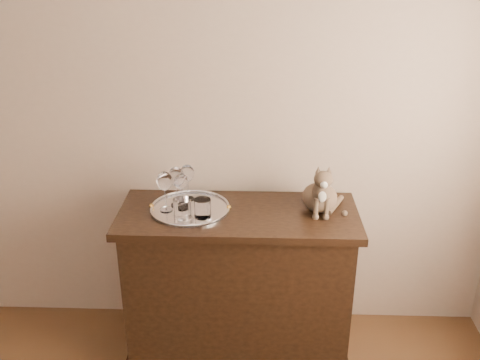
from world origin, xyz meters
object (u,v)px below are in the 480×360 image
object	(u,v)px
tray	(190,209)
tumbler_b	(182,208)
wine_glass_a	(177,186)
wine_glass_d	(182,190)
wine_glass_c	(165,191)
cat	(320,185)
sideboard	(238,283)
tumbler_a	(203,208)
wine_glass_b	(188,182)

from	to	relation	value
tray	tumbler_b	size ratio (longest dim) A/B	4.11
wine_glass_a	wine_glass_d	xyz separation A→B (m)	(0.03, -0.00, -0.02)
wine_glass_a	wine_glass_c	size ratio (longest dim) A/B	1.02
cat	tray	bearing A→B (deg)	-176.77
wine_glass_d	cat	distance (m)	0.69
wine_glass_c	tumbler_b	distance (m)	0.13
wine_glass_a	wine_glass_c	bearing A→B (deg)	-132.46
sideboard	tumbler_b	size ratio (longest dim) A/B	12.32
cat	tumbler_a	bearing A→B (deg)	-167.97
wine_glass_d	tumbler_b	world-z (taller)	wine_glass_d
tumbler_a	cat	distance (m)	0.59
wine_glass_c	tumbler_b	world-z (taller)	wine_glass_c
wine_glass_b	wine_glass_c	bearing A→B (deg)	-126.39
tray	wine_glass_c	size ratio (longest dim) A/B	1.94
sideboard	tumbler_a	distance (m)	0.51
wine_glass_b	tray	bearing A→B (deg)	-77.95
sideboard	wine_glass_d	world-z (taller)	wine_glass_d
sideboard	tumbler_a	bearing A→B (deg)	-157.89
tumbler_b	wine_glass_b	bearing A→B (deg)	89.56
sideboard	tumbler_a	world-z (taller)	tumbler_a
wine_glass_b	wine_glass_c	distance (m)	0.16
tray	cat	xyz separation A→B (m)	(0.65, 0.03, 0.13)
tray	wine_glass_a	size ratio (longest dim) A/B	1.90
wine_glass_c	tumbler_a	xyz separation A→B (m)	(0.19, -0.07, -0.06)
sideboard	cat	bearing A→B (deg)	6.41
wine_glass_b	tumbler_a	bearing A→B (deg)	-63.88
sideboard	wine_glass_b	world-z (taller)	wine_glass_b
tumbler_a	tumbler_b	xyz separation A→B (m)	(-0.10, -0.01, 0.00)
wine_glass_d	wine_glass_c	bearing A→B (deg)	-146.47
wine_glass_b	wine_glass_d	distance (m)	0.08
sideboard	wine_glass_a	distance (m)	0.62
wine_glass_b	wine_glass_a	bearing A→B (deg)	-121.38
tumbler_b	wine_glass_a	bearing A→B (deg)	108.80
wine_glass_b	wine_glass_c	size ratio (longest dim) A/B	0.93
sideboard	wine_glass_c	world-z (taller)	wine_glass_c
tray	sideboard	bearing A→B (deg)	-4.14
tumbler_a	tumbler_b	size ratio (longest dim) A/B	0.96
wine_glass_a	tumbler_a	world-z (taller)	wine_glass_a
wine_glass_c	wine_glass_d	xyz separation A→B (m)	(0.07, 0.05, -0.01)
sideboard	tumbler_b	distance (m)	0.56
tray	wine_glass_a	bearing A→B (deg)	154.20
tray	wine_glass_c	distance (m)	0.16
tray	wine_glass_c	bearing A→B (deg)	-170.26
sideboard	tray	size ratio (longest dim) A/B	3.00
wine_glass_c	tumbler_b	bearing A→B (deg)	-39.30
wine_glass_d	tumbler_b	bearing A→B (deg)	-81.52
wine_glass_c	tray	bearing A→B (deg)	9.74
tumbler_a	cat	world-z (taller)	cat
sideboard	cat	size ratio (longest dim) A/B	4.44
wine_glass_a	cat	world-z (taller)	cat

